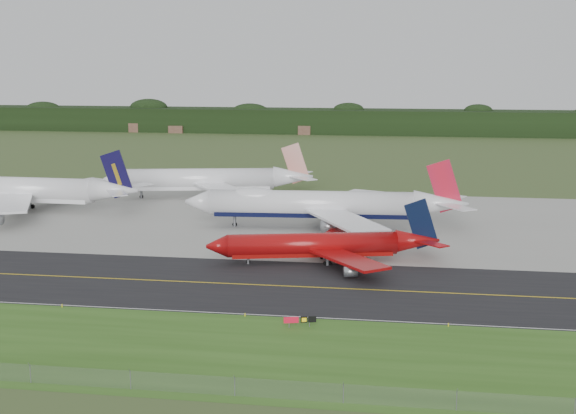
% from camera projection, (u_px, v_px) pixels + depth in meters
% --- Properties ---
extents(ground, '(600.00, 600.00, 0.00)m').
position_uv_depth(ground, '(262.00, 278.00, 136.01)').
color(ground, '#3C5226').
rests_on(ground, ground).
extents(grass_verge, '(400.00, 30.00, 0.01)m').
position_uv_depth(grass_verge, '(211.00, 351.00, 102.00)').
color(grass_verge, '#2C5017').
rests_on(grass_verge, ground).
extents(taxiway, '(400.00, 32.00, 0.02)m').
position_uv_depth(taxiway, '(258.00, 285.00, 132.12)').
color(taxiway, black).
rests_on(taxiway, ground).
extents(apron, '(400.00, 78.00, 0.01)m').
position_uv_depth(apron, '(303.00, 220.00, 185.57)').
color(apron, gray).
rests_on(apron, ground).
extents(taxiway_centreline, '(400.00, 0.40, 0.00)m').
position_uv_depth(taxiway_centreline, '(258.00, 285.00, 132.12)').
color(taxiway_centreline, gold).
rests_on(taxiway_centreline, taxiway).
extents(taxiway_edge_line, '(400.00, 0.25, 0.00)m').
position_uv_depth(taxiway_edge_line, '(237.00, 314.00, 117.06)').
color(taxiway_edge_line, silver).
rests_on(taxiway_edge_line, taxiway).
extents(perimeter_fence, '(320.00, 0.10, 320.00)m').
position_uv_depth(perimeter_fence, '(182.00, 383.00, 89.17)').
color(perimeter_fence, slate).
rests_on(perimeter_fence, ground).
extents(horizon_treeline, '(700.00, 25.00, 12.00)m').
position_uv_depth(horizon_treeline, '(363.00, 123.00, 401.05)').
color(horizon_treeline, black).
rests_on(horizon_treeline, ground).
extents(jet_ba_747, '(62.28, 51.48, 15.65)m').
position_uv_depth(jet_ba_747, '(321.00, 204.00, 175.63)').
color(jet_ba_747, white).
rests_on(jet_ba_747, ground).
extents(jet_red_737, '(42.69, 34.16, 11.64)m').
position_uv_depth(jet_red_737, '(325.00, 245.00, 146.34)').
color(jet_red_737, maroon).
rests_on(jet_red_737, ground).
extents(jet_navy_gold, '(60.32, 52.67, 15.60)m').
position_uv_depth(jet_navy_gold, '(22.00, 190.00, 196.00)').
color(jet_navy_gold, white).
rests_on(jet_navy_gold, ground).
extents(jet_star_tail, '(55.82, 46.00, 14.79)m').
position_uv_depth(jet_star_tail, '(210.00, 180.00, 214.34)').
color(jet_star_tail, white).
rests_on(jet_star_tail, ground).
extents(taxiway_sign, '(4.44, 1.34, 1.52)m').
position_uv_depth(taxiway_sign, '(300.00, 320.00, 111.02)').
color(taxiway_sign, slate).
rests_on(taxiway_sign, ground).
extents(edge_marker_left, '(0.16, 0.16, 0.50)m').
position_uv_depth(edge_marker_left, '(62.00, 306.00, 120.09)').
color(edge_marker_left, yellow).
rests_on(edge_marker_left, ground).
extents(edge_marker_center, '(0.16, 0.16, 0.50)m').
position_uv_depth(edge_marker_center, '(245.00, 315.00, 115.84)').
color(edge_marker_center, yellow).
rests_on(edge_marker_center, ground).
extents(edge_marker_right, '(0.16, 0.16, 0.50)m').
position_uv_depth(edge_marker_right, '(448.00, 325.00, 111.46)').
color(edge_marker_right, yellow).
rests_on(edge_marker_right, ground).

